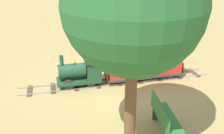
{
  "coord_description": "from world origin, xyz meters",
  "views": [
    {
      "loc": [
        -7.48,
        2.0,
        3.8
      ],
      "look_at": [
        0.0,
        0.13,
        0.55
      ],
      "focal_mm": 41.19,
      "sensor_mm": 36.0,
      "label": 1
    }
  ],
  "objects": [
    {
      "name": "locomotive",
      "position": [
        0.0,
        1.14,
        0.48
      ],
      "size": [
        0.68,
        1.45,
        1.05
      ],
      "color": "#1E472D",
      "rests_on": "ground_plane"
    },
    {
      "name": "park_bench",
      "position": [
        -2.93,
        -0.39,
        0.42
      ],
      "size": [
        1.34,
        0.56,
        0.82
      ],
      "color": "#2D6B33",
      "rests_on": "ground_plane"
    },
    {
      "name": "conductor_person",
      "position": [
        1.05,
        0.81,
        0.96
      ],
      "size": [
        0.3,
        0.3,
        1.62
      ],
      "color": "#282D47",
      "rests_on": "ground_plane"
    },
    {
      "name": "ground_plane",
      "position": [
        0.0,
        0.0,
        0.0
      ],
      "size": [
        60.0,
        60.0,
        0.0
      ],
      "primitive_type": "plane",
      "color": "#A38C51"
    },
    {
      "name": "passenger_car",
      "position": [
        0.0,
        -0.97,
        0.42
      ],
      "size": [
        0.78,
        2.7,
        0.97
      ],
      "color": "#3F3F3F",
      "rests_on": "ground_plane"
    },
    {
      "name": "track",
      "position": [
        0.0,
        -0.07,
        0.02
      ],
      "size": [
        0.72,
        6.4,
        0.04
      ],
      "color": "gray",
      "rests_on": "ground_plane"
    },
    {
      "name": "oak_tree_near",
      "position": [
        -3.2,
        0.54,
        3.05
      ],
      "size": [
        2.56,
        2.56,
        4.34
      ],
      "color": "brown",
      "rests_on": "ground_plane"
    }
  ]
}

